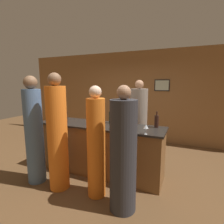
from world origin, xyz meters
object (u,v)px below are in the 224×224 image
Objects in this scene: guest_3 at (34,133)px; wine_bottle_1 at (111,117)px; wine_bottle_0 at (66,117)px; guest_2 at (96,146)px; bartender at (138,125)px; guest_0 at (123,155)px; wine_bottle_2 at (157,121)px; guest_1 at (57,136)px.

guest_3 is 6.14× the size of wine_bottle_1.
wine_bottle_0 is 0.93m from wine_bottle_1.
bartender is at bearing 79.95° from guest_2.
guest_0 is 1.73m from guest_3.
guest_3 is at bearing -108.19° from wine_bottle_0.
guest_3 reaches higher than guest_2.
guest_3 is 6.47× the size of wine_bottle_2.
guest_1 reaches higher than guest_2.
guest_0 reaches higher than wine_bottle_0.
bartender is 1.54m from guest_2.
wine_bottle_1 is at bearing -178.38° from wine_bottle_2.
guest_1 is 1.11× the size of guest_2.
guest_1 is at bearing -120.28° from wine_bottle_1.
guest_0 is 0.92× the size of guest_3.
wine_bottle_1 is at bearing 122.24° from guest_0.
guest_2 is 5.91× the size of wine_bottle_0.
wine_bottle_0 is 1.00× the size of wine_bottle_2.
bartender reaches higher than wine_bottle_0.
wine_bottle_1 is 1.05× the size of wine_bottle_2.
wine_bottle_0 reaches higher than wine_bottle_2.
bartender is 6.25× the size of wine_bottle_0.
guest_2 is 1.19m from wine_bottle_0.
wine_bottle_0 is at bearing -159.49° from wine_bottle_1.
guest_3 is 2.24m from wine_bottle_2.
wine_bottle_0 is 0.95× the size of wine_bottle_1.
wine_bottle_1 is (0.87, 0.33, 0.01)m from wine_bottle_0.
bartender is 0.83m from wine_bottle_2.
guest_1 is 1.02× the size of guest_3.
guest_0 is 1.24m from wine_bottle_1.
wine_bottle_1 is (0.56, 0.96, 0.20)m from guest_1.
guest_0 is at bearing -15.43° from guest_2.
bartender reaches higher than guest_0.
wine_bottle_1 is at bearing 41.66° from guest_3.
wine_bottle_1 reaches higher than wine_bottle_0.
bartender is at bearing 47.06° from guest_3.
guest_1 is 1.78m from wine_bottle_2.
guest_2 is 5.63× the size of wine_bottle_1.
guest_0 is 1.21m from guest_1.
guest_1 is 1.13m from wine_bottle_1.
wine_bottle_2 is (0.77, 0.91, 0.28)m from guest_2.
guest_2 reaches higher than wine_bottle_2.
bartender is 1.06× the size of guest_2.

